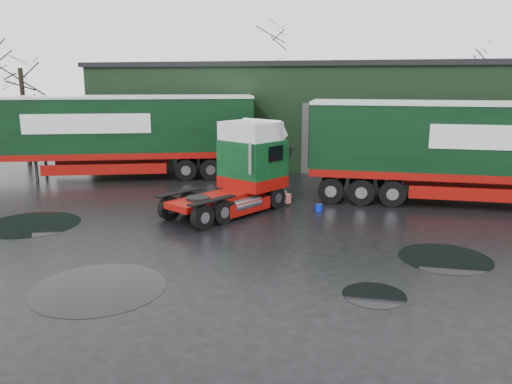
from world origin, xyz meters
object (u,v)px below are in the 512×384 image
tree_back_b (462,98)px  tree_back_a (270,85)px  trailer_left (120,137)px  wash_bucket (319,208)px  warehouse (349,112)px  hero_tractor (224,169)px  tree_left (23,96)px  lorry_right (463,153)px

tree_back_b → tree_back_a: bearing=180.0°
trailer_left → wash_bucket: bearing=-131.8°
trailer_left → tree_back_a: (3.21, 20.00, 2.51)m
wash_bucket → warehouse: bearing=91.2°
hero_tractor → tree_left: tree_left is taller
tree_back_b → hero_tractor: bearing=-113.9°
hero_tractor → tree_back_b: tree_back_b is taller
warehouse → tree_back_a: (-8.00, 10.00, 1.59)m
tree_left → warehouse: bearing=22.8°
wash_bucket → lorry_right: bearing=28.1°
wash_bucket → tree_back_b: 25.51m
hero_tractor → tree_back_b: size_ratio=0.79×
warehouse → hero_tractor: bearing=-102.0°
warehouse → tree_left: 20.64m
tree_back_a → trailer_left: bearing=-99.1°
lorry_right → wash_bucket: size_ratio=53.87×
lorry_right → tree_left: bearing=-101.0°
tree_left → trailer_left: bearing=-14.4°
hero_tractor → trailer_left: size_ratio=0.41×
hero_tractor → lorry_right: 10.33m
warehouse → trailer_left: warehouse is taller
warehouse → hero_tractor: size_ratio=5.50×
warehouse → trailer_left: 15.05m
tree_back_b → warehouse: bearing=-128.7°
wash_bucket → tree_back_b: size_ratio=0.04×
hero_tractor → tree_back_b: bearing=92.4°
tree_left → tree_back_a: bearing=58.6°
hero_tractor → trailer_left: 9.65m
tree_back_a → wash_bucket: bearing=-71.0°
trailer_left → lorry_right: 17.24m
warehouse → hero_tractor: (-3.29, -15.50, -1.33)m
trailer_left → tree_back_a: size_ratio=1.52×
lorry_right → wash_bucket: 6.79m
trailer_left → lorry_right: (17.21, -1.00, -0.02)m
warehouse → hero_tractor: 15.90m
trailer_left → tree_left: tree_left is taller
warehouse → tree_back_b: (8.00, 10.00, 0.59)m
lorry_right → tree_back_a: 25.37m
tree_left → wash_bucket: bearing=-17.4°
hero_tractor → tree_back_a: tree_back_a is taller
lorry_right → warehouse: bearing=-155.6°
trailer_left → lorry_right: trailer_left is taller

